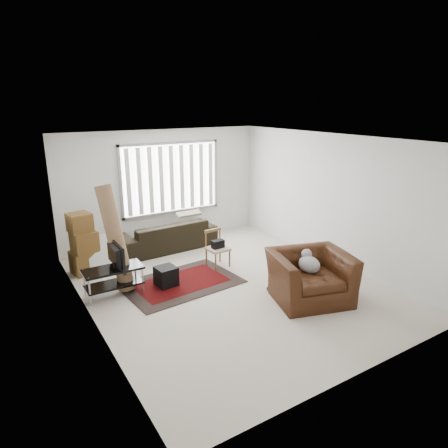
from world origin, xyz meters
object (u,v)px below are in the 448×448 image
Objects in this scene: tv_stand at (113,276)px; side_chair at (217,247)px; moving_boxes at (84,246)px; sofa at (167,231)px; armchair at (310,273)px.

side_chair is at bearing 4.47° from tv_stand.
moving_boxes is 2.02m from sofa.
armchair reaches higher than side_chair.
tv_stand is at bearing 41.19° from sofa.
sofa is 2.94× the size of side_chair.
moving_boxes reaches higher than armchair.
moving_boxes is 1.60× the size of side_chair.
side_chair is (2.23, 0.17, 0.06)m from tv_stand.
side_chair reaches higher than tv_stand.
side_chair is (0.46, -1.51, -0.01)m from sofa.
side_chair is (2.43, -1.10, -0.14)m from moving_boxes.
moving_boxes is (-0.20, 1.27, 0.20)m from tv_stand.
moving_boxes is 2.67m from side_chair.
tv_stand is 0.66× the size of armchair.
sofa is 1.58m from side_chair.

